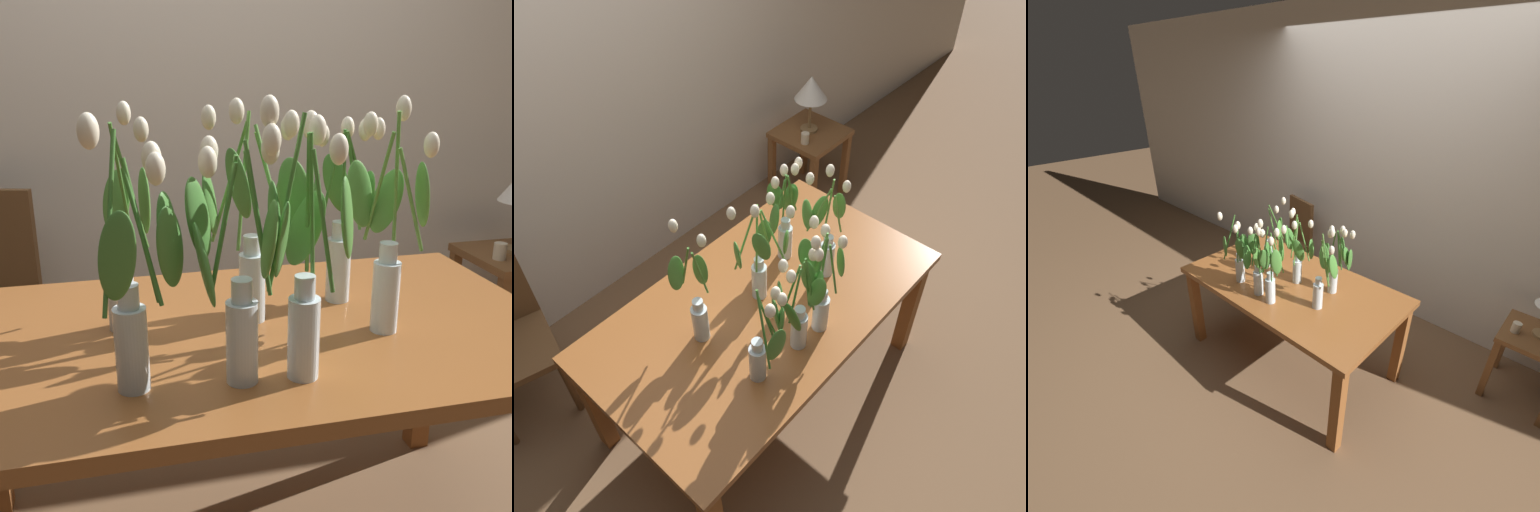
% 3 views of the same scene
% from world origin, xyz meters
% --- Properties ---
extents(room_wall_rear, '(9.00, 0.10, 2.70)m').
position_xyz_m(room_wall_rear, '(0.00, 1.30, 1.35)').
color(room_wall_rear, silver).
rests_on(room_wall_rear, ground).
extents(dining_table, '(1.60, 0.90, 0.74)m').
position_xyz_m(dining_table, '(0.00, 0.00, 0.65)').
color(dining_table, brown).
rests_on(dining_table, ground).
extents(tulip_vase_0, '(0.19, 0.17, 0.57)m').
position_xyz_m(tulip_vase_0, '(-0.28, -0.26, 0.95)').
color(tulip_vase_0, silver).
rests_on(tulip_vase_0, dining_table).
extents(tulip_vase_1, '(0.20, 0.17, 0.57)m').
position_xyz_m(tulip_vase_1, '(0.34, -0.07, 0.95)').
color(tulip_vase_1, silver).
rests_on(tulip_vase_1, dining_table).
extents(tulip_vase_2, '(0.14, 0.18, 0.55)m').
position_xyz_m(tulip_vase_2, '(-0.30, 0.10, 0.92)').
color(tulip_vase_2, silver).
rests_on(tulip_vase_2, dining_table).
extents(tulip_vase_3, '(0.27, 0.22, 0.57)m').
position_xyz_m(tulip_vase_3, '(0.02, 0.04, 0.97)').
color(tulip_vase_3, silver).
rests_on(tulip_vase_3, dining_table).
extents(tulip_vase_4, '(0.23, 0.14, 0.54)m').
position_xyz_m(tulip_vase_4, '(-0.07, -0.26, 0.97)').
color(tulip_vase_4, silver).
rests_on(tulip_vase_4, dining_table).
extents(tulip_vase_5, '(0.22, 0.21, 0.59)m').
position_xyz_m(tulip_vase_5, '(0.06, -0.26, 0.98)').
color(tulip_vase_5, silver).
rests_on(tulip_vase_5, dining_table).
extents(tulip_vase_6, '(0.24, 0.16, 0.51)m').
position_xyz_m(tulip_vase_6, '(0.30, 0.14, 0.95)').
color(tulip_vase_6, silver).
rests_on(tulip_vase_6, dining_table).
extents(pillar_candle, '(0.06, 0.06, 0.07)m').
position_xyz_m(pillar_candle, '(1.34, 0.83, 0.59)').
color(pillar_candle, beige).
rests_on(pillar_candle, side_table).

